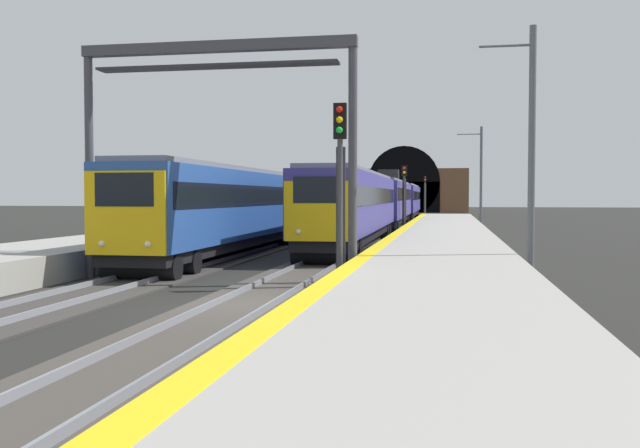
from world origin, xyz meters
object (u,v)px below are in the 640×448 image
(train_main_approaching, at_px, (389,201))
(railway_signal_mid, at_px, (404,194))
(overhead_signal_gantry, at_px, (216,101))
(catenary_mast_near, at_px, (481,177))
(train_adjacent_platform, at_px, (314,202))
(railway_signal_far, at_px, (425,193))
(railway_signal_near, at_px, (340,177))
(catenary_mast_far, at_px, (531,152))

(train_main_approaching, bearing_deg, railway_signal_mid, 12.49)
(overhead_signal_gantry, bearing_deg, catenary_mast_near, -15.04)
(train_main_approaching, xyz_separation_m, catenary_mast_near, (0.46, -7.44, 1.97))
(train_adjacent_platform, height_order, railway_signal_far, railway_signal_far)
(overhead_signal_gantry, bearing_deg, train_main_approaching, -3.87)
(railway_signal_far, bearing_deg, train_adjacent_platform, -8.77)
(railway_signal_near, height_order, overhead_signal_gantry, overhead_signal_gantry)
(train_main_approaching, distance_m, overhead_signal_gantry, 36.65)
(train_main_approaching, height_order, overhead_signal_gantry, overhead_signal_gantry)
(overhead_signal_gantry, relative_size, catenary_mast_near, 1.09)
(overhead_signal_gantry, distance_m, catenary_mast_far, 10.12)
(railway_signal_near, relative_size, overhead_signal_gantry, 0.60)
(railway_signal_near, xyz_separation_m, overhead_signal_gantry, (1.21, 4.23, 2.52))
(railway_signal_far, bearing_deg, catenary_mast_near, 9.00)
(railway_signal_mid, bearing_deg, catenary_mast_far, 11.62)
(train_main_approaching, height_order, railway_signal_far, railway_signal_far)
(train_main_approaching, xyz_separation_m, railway_signal_near, (-37.60, -1.76, 0.99))
(railway_signal_near, distance_m, catenary_mast_far, 6.20)
(train_main_approaching, distance_m, catenary_mast_far, 36.07)
(railway_signal_near, distance_m, railway_signal_far, 73.88)
(railway_signal_far, bearing_deg, railway_signal_mid, 0.00)
(train_adjacent_platform, distance_m, railway_signal_mid, 6.74)
(train_adjacent_platform, height_order, catenary_mast_far, catenary_mast_far)
(railway_signal_near, relative_size, railway_signal_far, 1.02)
(railway_signal_near, bearing_deg, train_main_approaching, -177.32)
(train_adjacent_platform, distance_m, catenary_mast_far, 30.80)
(train_main_approaching, bearing_deg, overhead_signal_gantry, -4.40)
(railway_signal_far, distance_m, catenary_mast_far, 71.76)
(train_main_approaching, xyz_separation_m, train_adjacent_platform, (-7.10, 4.93, -0.02))
(railway_signal_mid, bearing_deg, train_adjacent_platform, -94.56)
(train_adjacent_platform, relative_size, railway_signal_far, 11.42)
(catenary_mast_far, bearing_deg, railway_signal_mid, 11.62)
(train_adjacent_platform, bearing_deg, train_main_approaching, 145.05)
(train_adjacent_platform, distance_m, overhead_signal_gantry, 29.61)
(railway_signal_mid, xyz_separation_m, catenary_mast_far, (-27.62, -5.68, 1.22))
(train_main_approaching, relative_size, overhead_signal_gantry, 7.01)
(train_main_approaching, bearing_deg, catenary_mast_near, 92.99)
(railway_signal_near, xyz_separation_m, catenary_mast_near, (38.06, -5.67, 0.99))
(catenary_mast_near, bearing_deg, train_adjacent_platform, 121.42)
(railway_signal_far, bearing_deg, train_main_approaching, -2.78)
(train_adjacent_platform, xyz_separation_m, catenary_mast_far, (-28.15, -12.37, 1.82))
(train_main_approaching, height_order, train_adjacent_platform, train_adjacent_platform)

